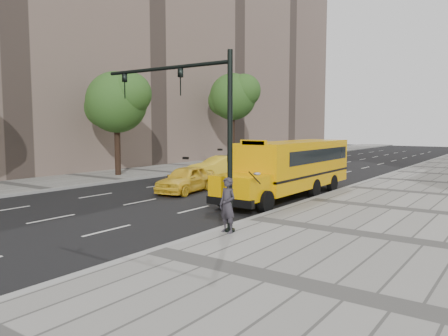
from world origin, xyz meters
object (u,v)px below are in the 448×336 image
Objects in this scene: tree_b at (117,102)px; tree_c at (234,96)px; school_bus at (293,164)px; taxi_near at (186,179)px; pedestrian at (227,205)px; traffic_signal at (198,119)px; taxi_far at (220,167)px.

tree_b is 15.49m from tree_c.
tree_b is 15.43m from school_bus.
tree_c is 2.04× the size of taxi_near.
school_bus is (14.91, -0.70, -3.88)m from tree_b.
traffic_signal is at bearing -174.58° from pedestrian.
tree_c is at bearing 132.72° from school_bus.
taxi_far is (-8.01, 4.24, -0.94)m from school_bus.
tree_c is 21.51m from taxi_near.
tree_b is at bearing 161.71° from pedestrian.
school_bus is 9.42m from traffic_signal.
tree_c is 4.80× the size of pedestrian.
pedestrian is (10.12, -13.51, 0.29)m from taxi_far.
tree_b is at bearing 152.45° from taxi_near.
tree_b is 10.85m from taxi_near.
tree_c is (0.00, 15.44, 1.24)m from tree_b.
taxi_far is at bearing -59.89° from tree_c.
taxi_near is at bearing -18.07° from tree_b.
school_bus is at bearing 94.35° from traffic_signal.
school_bus reaches higher than taxi_far.
tree_c is 22.57m from school_bus.
tree_c is 29.81m from traffic_signal.
school_bus is 2.31× the size of taxi_far.
taxi_far is (-2.30, 6.54, 0.05)m from taxi_near.
tree_c is 1.45× the size of traffic_signal.
pedestrian is at bearing -77.18° from school_bus.
tree_b is 20.24m from pedestrian.
school_bus is at bearing 12.49° from taxi_near.
pedestrian is at bearing -56.19° from tree_c.
tree_b is at bearing 147.85° from traffic_signal.
traffic_signal is at bearing -56.25° from taxi_near.
taxi_far is 0.78× the size of traffic_signal.
taxi_far is at bearing 123.09° from traffic_signal.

